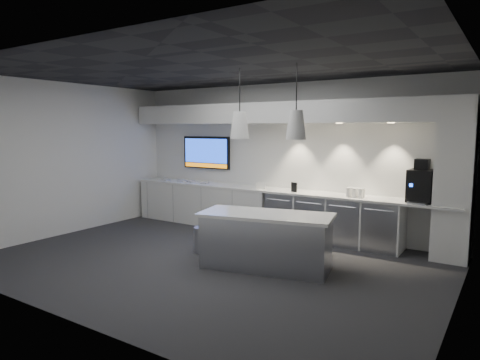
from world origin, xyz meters
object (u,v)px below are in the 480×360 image
Objects in this scene: wall_tv at (206,152)px; coffee_machine at (421,184)px; island at (266,240)px; bin at (203,240)px.

wall_tv reaches higher than coffee_machine.
island is at bearing -130.55° from coffee_machine.
island is (2.80, -2.20, -1.14)m from wall_tv.
island is 2.99× the size of coffee_machine.
island is 1.33m from bin.
island is 2.77m from coffee_machine.
coffee_machine is (1.81, 1.95, 0.77)m from island.
bin is (-1.30, 0.13, -0.21)m from island.
bin is (1.50, -2.07, -1.34)m from wall_tv.
bin is 3.74m from coffee_machine.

